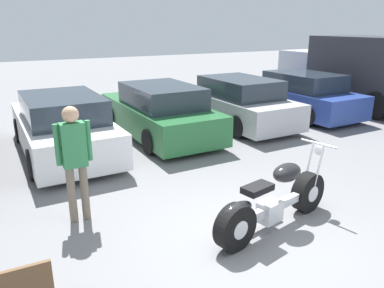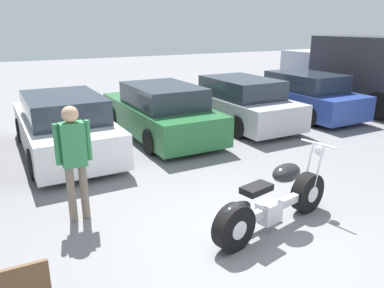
% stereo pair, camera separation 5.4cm
% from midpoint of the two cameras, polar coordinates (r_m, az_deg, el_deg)
% --- Properties ---
extents(ground_plane, '(60.00, 60.00, 0.00)m').
position_cam_midpoint_polar(ground_plane, '(5.41, 7.99, -14.23)').
color(ground_plane, slate).
extents(motorcycle, '(2.29, 0.83, 1.10)m').
position_cam_midpoint_polar(motorcycle, '(5.55, 12.08, -8.65)').
color(motorcycle, black).
rests_on(motorcycle, ground_plane).
extents(parked_car_white, '(1.84, 4.42, 1.38)m').
position_cam_midpoint_polar(parked_car_white, '(9.04, -19.26, 2.59)').
color(parked_car_white, white).
rests_on(parked_car_white, ground_plane).
extents(parked_car_green, '(1.84, 4.42, 1.38)m').
position_cam_midpoint_polar(parked_car_green, '(9.96, -5.18, 4.88)').
color(parked_car_green, '#286B38').
rests_on(parked_car_green, ground_plane).
extents(parked_car_silver, '(1.84, 4.42, 1.38)m').
position_cam_midpoint_polar(parked_car_silver, '(11.27, 6.46, 6.34)').
color(parked_car_silver, '#BCBCC1').
rests_on(parked_car_silver, ground_plane).
extents(parked_car_blue, '(1.84, 4.42, 1.38)m').
position_cam_midpoint_polar(parked_car_blue, '(12.86, 15.77, 7.21)').
color(parked_car_blue, '#2D479E').
rests_on(parked_car_blue, ground_plane).
extents(delivery_truck, '(2.19, 6.18, 2.47)m').
position_cam_midpoint_polar(delivery_truck, '(14.45, 24.76, 10.32)').
color(delivery_truck, '#2D2D33').
rests_on(delivery_truck, ground_plane).
extents(person_standing, '(0.52, 0.24, 1.77)m').
position_cam_midpoint_polar(person_standing, '(5.68, -17.75, -1.51)').
color(person_standing, '#726656').
rests_on(person_standing, ground_plane).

